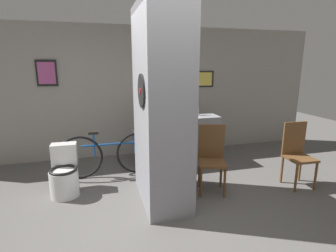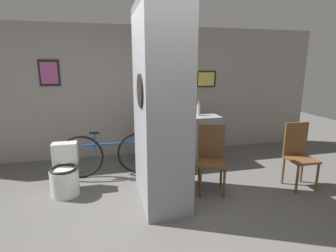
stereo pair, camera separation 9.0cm
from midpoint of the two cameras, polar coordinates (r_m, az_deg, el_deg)
The scene contains 9 objects.
ground_plane at distance 3.36m, azimuth 0.31°, elevation -20.18°, with size 14.00×14.00×0.00m, color #5B5956.
wall_back at distance 5.42m, azimuth -6.52°, elevation 7.34°, with size 8.00×0.09×2.60m.
pillar_center at distance 3.44m, azimuth -0.91°, elevation 4.01°, with size 0.60×1.18×2.60m.
counter_shelf at distance 4.92m, azimuth 3.36°, elevation -3.26°, with size 1.47×0.44×0.91m.
toilet at distance 4.16m, azimuth -20.97°, elevation -9.66°, with size 0.40×0.56×0.71m.
chair_near_pillar at distance 3.94m, azimuth 10.09°, elevation -6.47°, with size 0.49×0.49×0.99m.
chair_by_doorway at distance 4.51m, azimuth 27.05°, elevation -5.20°, with size 0.41×0.41×0.99m.
bicycle at distance 4.54m, azimuth -11.85°, elevation -5.97°, with size 1.69×0.42×0.79m.
bottle_tall at distance 4.99m, azimuth 7.17°, elevation 3.56°, with size 0.06×0.06×0.30m.
Camera 2 is at (-0.64, -2.73, 1.85)m, focal length 28.00 mm.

